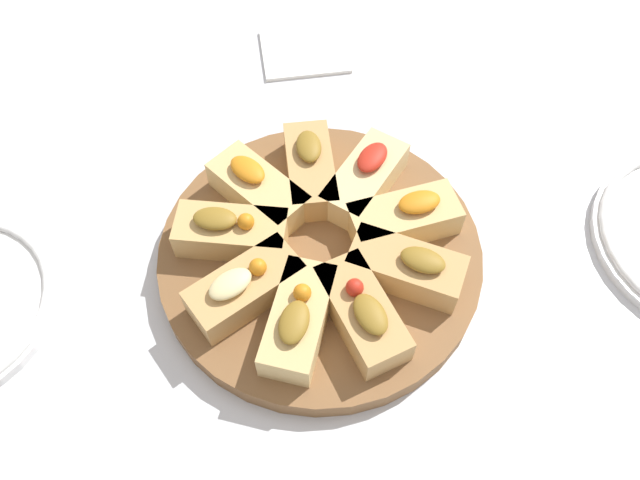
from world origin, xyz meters
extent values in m
plane|color=silver|center=(0.00, 0.00, 0.00)|extent=(3.00, 3.00, 0.00)
cylinder|color=brown|center=(0.00, 0.00, 0.01)|extent=(0.30, 0.30, 0.02)
cube|color=tan|center=(0.03, -0.08, 0.04)|extent=(0.08, 0.11, 0.03)
ellipsoid|color=olive|center=(0.03, -0.09, 0.06)|extent=(0.04, 0.05, 0.01)
cube|color=#DBB775|center=(0.07, -0.04, 0.04)|extent=(0.11, 0.09, 0.03)
ellipsoid|color=orange|center=(0.08, -0.05, 0.06)|extent=(0.05, 0.04, 0.01)
cube|color=tan|center=(0.08, 0.01, 0.04)|extent=(0.11, 0.06, 0.03)
ellipsoid|color=olive|center=(0.09, 0.01, 0.06)|extent=(0.04, 0.03, 0.01)
sphere|color=orange|center=(0.07, 0.01, 0.06)|extent=(0.02, 0.02, 0.02)
cube|color=tan|center=(0.05, 0.06, 0.04)|extent=(0.10, 0.11, 0.03)
ellipsoid|color=beige|center=(0.06, 0.07, 0.06)|extent=(0.04, 0.05, 0.01)
sphere|color=orange|center=(0.04, 0.05, 0.06)|extent=(0.02, 0.02, 0.02)
cube|color=#DBB775|center=(0.00, 0.08, 0.04)|extent=(0.05, 0.10, 0.03)
ellipsoid|color=olive|center=(0.00, 0.09, 0.06)|extent=(0.02, 0.04, 0.01)
sphere|color=orange|center=(0.00, 0.07, 0.06)|extent=(0.02, 0.02, 0.02)
cube|color=tan|center=(-0.05, 0.06, 0.04)|extent=(0.10, 0.11, 0.03)
ellipsoid|color=olive|center=(-0.06, 0.07, 0.06)|extent=(0.04, 0.05, 0.01)
sphere|color=red|center=(-0.04, 0.05, 0.06)|extent=(0.02, 0.02, 0.02)
cube|color=tan|center=(-0.08, 0.01, 0.04)|extent=(0.11, 0.06, 0.03)
ellipsoid|color=olive|center=(-0.09, 0.01, 0.06)|extent=(0.04, 0.03, 0.01)
cube|color=#DBB775|center=(-0.07, -0.04, 0.04)|extent=(0.11, 0.09, 0.03)
ellipsoid|color=orange|center=(-0.08, -0.05, 0.06)|extent=(0.05, 0.04, 0.01)
cube|color=#E5C689|center=(-0.03, -0.08, 0.04)|extent=(0.07, 0.11, 0.03)
ellipsoid|color=red|center=(-0.03, -0.09, 0.06)|extent=(0.04, 0.05, 0.01)
cube|color=white|center=(0.08, -0.28, 0.00)|extent=(0.13, 0.12, 0.01)
camera|label=1|loc=(-0.07, 0.30, 0.52)|focal=35.00mm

